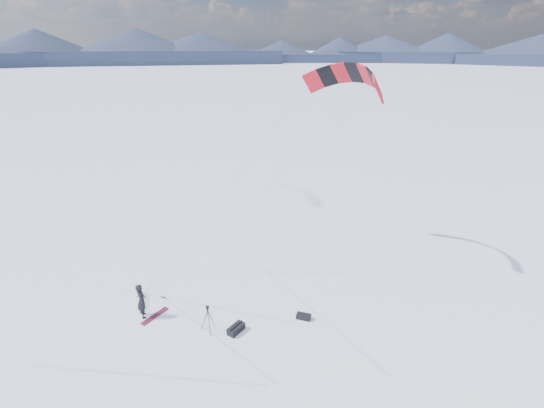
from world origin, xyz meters
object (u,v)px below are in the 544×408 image
snowboard (155,316)px  gear_bag_a (236,329)px  gear_bag_b (304,316)px  snowkiter (144,316)px  tripod (208,315)px

snowboard → gear_bag_a: 4.38m
snowboard → gear_bag_b: 7.53m
snowkiter → tripod: 3.74m
gear_bag_a → tripod: bearing=120.7°
snowboard → gear_bag_a: bearing=-72.7°
gear_bag_b → tripod: bearing=-151.9°
snowboard → tripod: 3.20m
snowboard → tripod: bearing=-77.2°
snowkiter → snowboard: snowkiter is taller
snowboard → gear_bag_b: size_ratio=2.16×
tripod → gear_bag_a: bearing=-54.1°
snowboard → tripod: (2.09, -2.27, 0.88)m
snowkiter → gear_bag_a: snowkiter is taller
tripod → snowkiter: bearing=113.6°
snowkiter → gear_bag_a: (3.70, -3.27, 0.18)m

